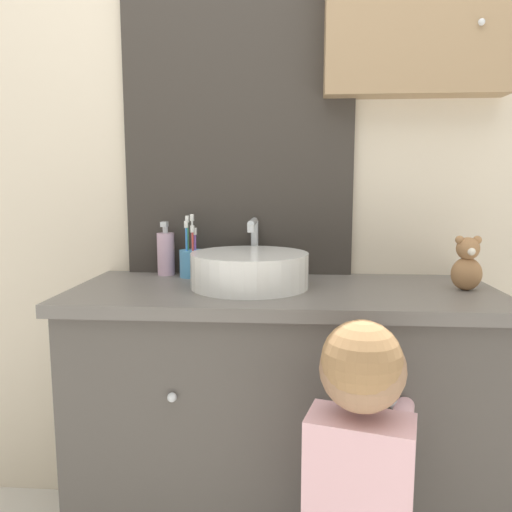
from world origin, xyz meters
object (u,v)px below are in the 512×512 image
at_px(sink_basin, 250,269).
at_px(toothbrush_holder, 192,261).
at_px(teddy_bear, 467,265).
at_px(child_figure, 360,476).
at_px(soap_dispenser, 166,253).

bearing_deg(sink_basin, toothbrush_holder, 144.58).
relative_size(sink_basin, teddy_bear, 2.54).
height_order(toothbrush_holder, child_figure, toothbrush_holder).
relative_size(sink_basin, child_figure, 0.46).
bearing_deg(teddy_bear, child_figure, -128.59).
xyz_separation_m(sink_basin, teddy_bear, (0.61, -0.01, 0.02)).
relative_size(sink_basin, soap_dispenser, 2.22).
distance_m(sink_basin, soap_dispenser, 0.34).
relative_size(toothbrush_holder, teddy_bear, 1.30).
bearing_deg(sink_basin, teddy_bear, -0.59).
distance_m(soap_dispenser, child_figure, 0.92).
bearing_deg(soap_dispenser, child_figure, -47.34).
xyz_separation_m(child_figure, teddy_bear, (0.34, 0.43, 0.39)).
xyz_separation_m(toothbrush_holder, teddy_bear, (0.82, -0.15, 0.02)).
relative_size(child_figure, teddy_bear, 5.56).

